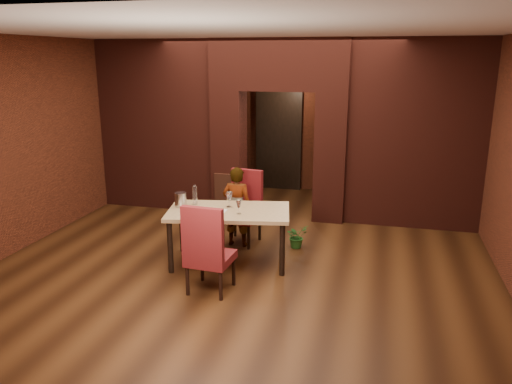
% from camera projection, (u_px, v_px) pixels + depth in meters
% --- Properties ---
extents(floor, '(8.00, 8.00, 0.00)m').
position_uv_depth(floor, '(251.00, 254.00, 7.56)').
color(floor, '#432410').
rests_on(floor, ground).
extents(ceiling, '(7.00, 8.00, 0.04)m').
position_uv_depth(ceiling, '(250.00, 32.00, 6.71)').
color(ceiling, silver).
rests_on(ceiling, ground).
extents(wall_back, '(7.00, 0.04, 3.20)m').
position_uv_depth(wall_back, '(298.00, 118.00, 10.87)').
color(wall_back, maroon).
rests_on(wall_back, ground).
extents(wall_front, '(7.00, 0.04, 3.20)m').
position_uv_depth(wall_front, '(100.00, 252.00, 3.40)').
color(wall_front, maroon).
rests_on(wall_front, ground).
extents(wall_left, '(0.04, 8.00, 3.20)m').
position_uv_depth(wall_left, '(39.00, 140.00, 7.97)').
color(wall_left, maroon).
rests_on(wall_left, ground).
extents(pillar_left, '(0.55, 0.55, 2.30)m').
position_uv_depth(pillar_left, '(229.00, 152.00, 9.35)').
color(pillar_left, maroon).
rests_on(pillar_left, ground).
extents(pillar_right, '(0.55, 0.55, 2.30)m').
position_uv_depth(pillar_right, '(331.00, 157.00, 8.90)').
color(pillar_right, maroon).
rests_on(pillar_right, ground).
extents(lintel, '(2.45, 0.55, 0.90)m').
position_uv_depth(lintel, '(280.00, 65.00, 8.70)').
color(lintel, maroon).
rests_on(lintel, ground).
extents(wing_wall_left, '(2.28, 0.35, 3.20)m').
position_uv_depth(wing_wall_left, '(159.00, 126.00, 9.57)').
color(wing_wall_left, maroon).
rests_on(wing_wall_left, ground).
extents(wing_wall_right, '(2.28, 0.35, 3.20)m').
position_uv_depth(wing_wall_right, '(416.00, 135.00, 8.44)').
color(wing_wall_right, maroon).
rests_on(wing_wall_right, ground).
extents(vent_panel, '(0.40, 0.03, 0.50)m').
position_uv_depth(vent_panel, '(225.00, 187.00, 9.23)').
color(vent_panel, brown).
rests_on(vent_panel, ground).
extents(rear_door, '(0.90, 0.08, 2.10)m').
position_uv_depth(rear_door, '(279.00, 142.00, 11.06)').
color(rear_door, black).
rests_on(rear_door, ground).
extents(rear_door_frame, '(1.02, 0.04, 2.22)m').
position_uv_depth(rear_door_frame, '(278.00, 142.00, 11.02)').
color(rear_door_frame, black).
rests_on(rear_door_frame, ground).
extents(dining_table, '(1.85, 1.26, 0.80)m').
position_uv_depth(dining_table, '(229.00, 236.00, 7.13)').
color(dining_table, tan).
rests_on(dining_table, ground).
extents(chair_far, '(0.60, 0.60, 1.16)m').
position_uv_depth(chair_far, '(241.00, 208.00, 7.87)').
color(chair_far, maroon).
rests_on(chair_far, ground).
extents(chair_near, '(0.57, 0.57, 1.17)m').
position_uv_depth(chair_near, '(210.00, 247.00, 6.23)').
color(chair_near, maroon).
rests_on(chair_near, ground).
extents(person_seated, '(0.46, 0.31, 1.26)m').
position_uv_depth(person_seated, '(237.00, 207.00, 7.74)').
color(person_seated, white).
rests_on(person_seated, ground).
extents(wine_glass_a, '(0.08, 0.08, 0.19)m').
position_uv_depth(wine_glass_a, '(229.00, 200.00, 7.16)').
color(wine_glass_a, white).
rests_on(wine_glass_a, dining_table).
extents(wine_glass_b, '(0.09, 0.09, 0.23)m').
position_uv_depth(wine_glass_b, '(229.00, 200.00, 7.12)').
color(wine_glass_b, white).
rests_on(wine_glass_b, dining_table).
extents(wine_glass_c, '(0.08, 0.08, 0.20)m').
position_uv_depth(wine_glass_c, '(239.00, 207.00, 6.82)').
color(wine_glass_c, white).
rests_on(wine_glass_c, dining_table).
extents(tasting_sheet, '(0.33, 0.24, 0.00)m').
position_uv_depth(tasting_sheet, '(214.00, 211.00, 6.97)').
color(tasting_sheet, silver).
rests_on(tasting_sheet, dining_table).
extents(wine_bucket, '(0.17, 0.17, 0.21)m').
position_uv_depth(wine_bucket, '(181.00, 200.00, 7.16)').
color(wine_bucket, '#B2B2B9').
rests_on(wine_bucket, dining_table).
extents(water_bottle, '(0.07, 0.07, 0.30)m').
position_uv_depth(water_bottle, '(195.00, 195.00, 7.25)').
color(water_bottle, silver).
rests_on(water_bottle, dining_table).
extents(potted_plant, '(0.43, 0.44, 0.37)m').
position_uv_depth(potted_plant, '(297.00, 236.00, 7.76)').
color(potted_plant, '#225A1D').
rests_on(potted_plant, ground).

